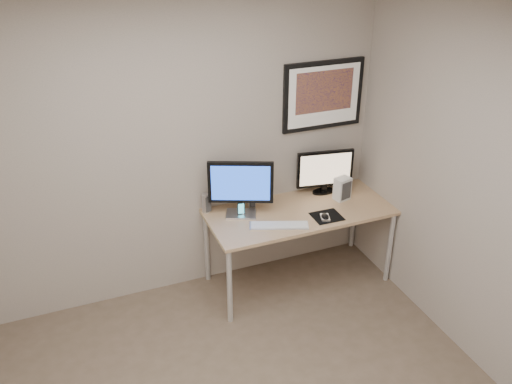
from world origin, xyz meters
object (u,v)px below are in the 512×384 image
speaker_left (206,203)px  phone_dock (241,209)px  desk (299,217)px  speaker_right (252,199)px  framed_art (323,95)px  monitor_tv (325,171)px  monitor_large (241,186)px  fan_unit (342,189)px  keyboard (279,225)px

speaker_left → phone_dock: speaker_left is taller
desk → speaker_right: (-0.36, 0.21, 0.15)m
framed_art → phone_dock: framed_art is taller
framed_art → speaker_right: 1.08m
framed_art → monitor_tv: (0.00, -0.11, -0.67)m
monitor_large → fan_unit: bearing=19.0°
framed_art → keyboard: bearing=-141.0°
monitor_tv → phone_dock: monitor_tv is taller
monitor_large → keyboard: bearing=-28.9°
monitor_large → keyboard: 0.45m
framed_art → keyboard: 1.19m
speaker_left → phone_dock: size_ratio=1.29×
monitor_tv → phone_dock: 0.88m
monitor_tv → keyboard: 0.77m
desk → framed_art: 1.07m
speaker_left → fan_unit: (1.20, -0.23, 0.02)m
desk → speaker_left: bearing=159.7°
speaker_right → fan_unit: bearing=1.2°
framed_art → fan_unit: (0.09, -0.28, -0.79)m
desk → speaker_left: speaker_left is taller
framed_art → monitor_tv: framed_art is taller
keyboard → fan_unit: 0.75m
speaker_right → framed_art: bearing=22.2°
desk → fan_unit: (0.44, 0.05, 0.17)m
desk → monitor_tv: (0.35, 0.23, 0.28)m
desk → framed_art: (0.35, 0.33, 0.96)m
framed_art → keyboard: size_ratio=1.55×
phone_dock → fan_unit: (0.94, -0.05, 0.04)m
monitor_tv → keyboard: monitor_tv is taller
monitor_tv → fan_unit: size_ratio=2.49×
framed_art → phone_dock: (-0.85, -0.23, -0.82)m
phone_dock → keyboard: bearing=-38.4°
keyboard → fan_unit: (0.71, 0.22, 0.10)m
monitor_large → fan_unit: 0.96m
fan_unit → speaker_left: bearing=154.5°
monitor_large → monitor_tv: size_ratio=0.99×
speaker_left → speaker_right: bearing=-26.9°
keyboard → fan_unit: fan_unit is taller
monitor_tv → speaker_left: monitor_tv is taller
framed_art → speaker_left: (-1.11, -0.05, -0.81)m
monitor_large → framed_art: bearing=37.3°
phone_dock → keyboard: (0.23, -0.27, -0.06)m
desk → speaker_right: 0.44m
desk → speaker_right: bearing=149.1°
monitor_tv → keyboard: (-0.63, -0.40, -0.21)m
desk → monitor_large: monitor_large is taller
framed_art → speaker_right: bearing=-170.7°
desk → phone_dock: (-0.50, 0.10, 0.13)m
keyboard → phone_dock: bearing=151.3°
monitor_large → fan_unit: (0.94, -0.06, -0.17)m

